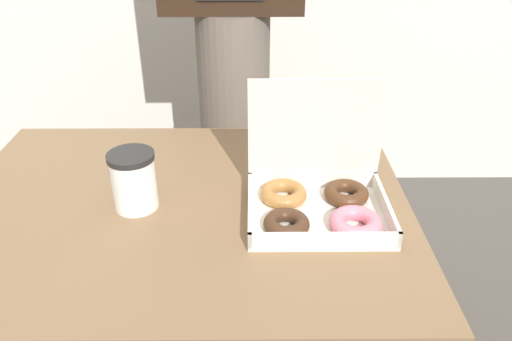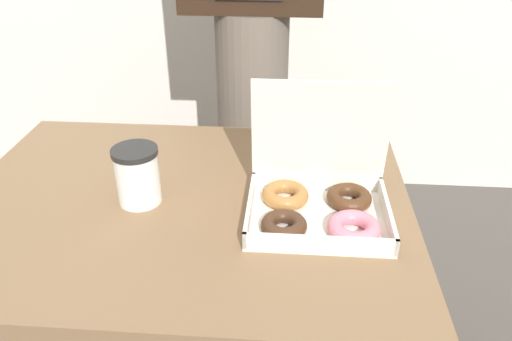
{
  "view_description": "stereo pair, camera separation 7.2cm",
  "coord_description": "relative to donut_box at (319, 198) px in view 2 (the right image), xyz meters",
  "views": [
    {
      "loc": [
        0.16,
        -0.91,
        1.33
      ],
      "look_at": [
        0.17,
        -0.05,
        0.83
      ],
      "focal_mm": 35.0,
      "sensor_mm": 36.0,
      "label": 1
    },
    {
      "loc": [
        0.23,
        -0.91,
        1.33
      ],
      "look_at": [
        0.17,
        -0.05,
        0.83
      ],
      "focal_mm": 35.0,
      "sensor_mm": 36.0,
      "label": 2
    }
  ],
  "objects": [
    {
      "name": "coffee_cup",
      "position": [
        -0.39,
        0.02,
        0.02
      ],
      "size": [
        0.1,
        0.1,
        0.13
      ],
      "color": "white",
      "rests_on": "table"
    },
    {
      "name": "table",
      "position": [
        -0.3,
        0.04,
        -0.4
      ],
      "size": [
        1.0,
        0.76,
        0.73
      ],
      "color": "brown",
      "rests_on": "ground_plane"
    },
    {
      "name": "person_customer",
      "position": [
        -0.2,
        0.73,
        0.19
      ],
      "size": [
        0.44,
        0.24,
        1.8
      ],
      "color": "#665B51",
      "rests_on": "ground_plane"
    },
    {
      "name": "donut_box",
      "position": [
        0.0,
        0.0,
        0.0
      ],
      "size": [
        0.29,
        0.25,
        0.27
      ],
      "color": "white",
      "rests_on": "table"
    }
  ]
}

